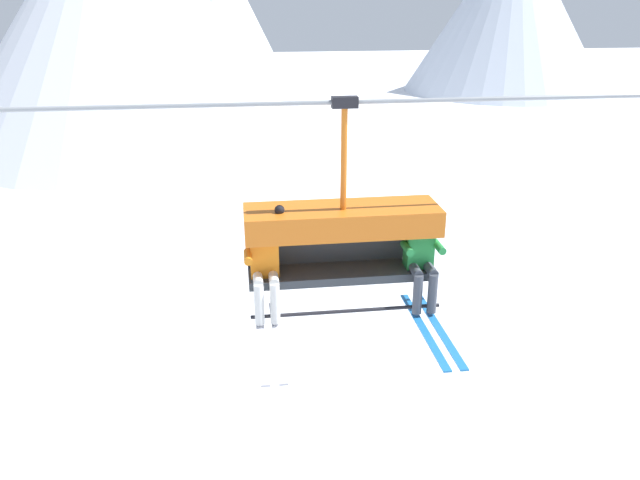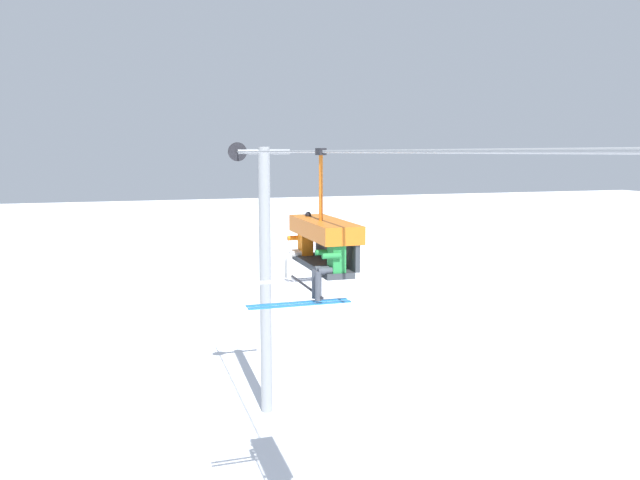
{
  "view_description": "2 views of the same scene",
  "coord_description": "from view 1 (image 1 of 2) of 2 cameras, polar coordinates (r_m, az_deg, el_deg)",
  "views": [
    {
      "loc": [
        -1.59,
        -7.36,
        9.29
      ],
      "look_at": [
        -0.69,
        -0.71,
        6.61
      ],
      "focal_mm": 35.0,
      "sensor_mm": 36.0,
      "label": 1
    },
    {
      "loc": [
        9.93,
        -4.09,
        8.2
      ],
      "look_at": [
        -0.39,
        -0.83,
        6.67
      ],
      "focal_mm": 35.0,
      "sensor_mm": 36.0,
      "label": 2
    }
  ],
  "objects": [
    {
      "name": "skier_orange",
      "position": [
        7.03,
        -5.03,
        -2.23
      ],
      "size": [
        0.48,
        1.7,
        1.34
      ],
      "color": "orange"
    },
    {
      "name": "lift_cable",
      "position": [
        6.83,
        5.41,
        12.5
      ],
      "size": [
        19.17,
        0.05,
        0.05
      ],
      "color": "gray"
    },
    {
      "name": "mountain_peak_west",
      "position": [
        43.37,
        -17.75,
        19.39
      ],
      "size": [
        23.52,
        23.52,
        16.45
      ],
      "color": "white",
      "rests_on": "ground_plane"
    },
    {
      "name": "mountain_peak_east",
      "position": [
        66.76,
        17.01,
        19.69
      ],
      "size": [
        19.69,
        19.69,
        15.82
      ],
      "color": "silver",
      "rests_on": "ground_plane"
    },
    {
      "name": "skier_green",
      "position": [
        7.33,
        9.28,
        -1.6
      ],
      "size": [
        0.46,
        1.7,
        1.23
      ],
      "color": "#23843D"
    },
    {
      "name": "mountain_peak_central",
      "position": [
        51.81,
        -9.15,
        18.55
      ],
      "size": [
        12.92,
        12.92,
        13.26
      ],
      "color": "silver",
      "rests_on": "ground_plane"
    },
    {
      "name": "chairlift_chair",
      "position": [
        7.21,
        2.0,
        0.83
      ],
      "size": [
        2.24,
        0.74,
        2.41
      ],
      "color": "#33383D"
    }
  ]
}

